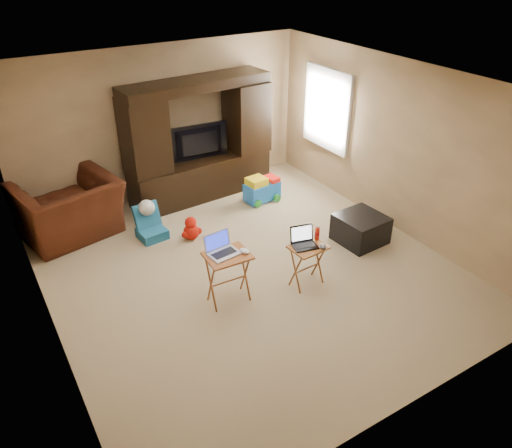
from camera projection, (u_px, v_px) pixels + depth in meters
floor at (248, 269)px, 6.77m from camera, size 5.50×5.50×0.00m
ceiling at (247, 84)px, 5.51m from camera, size 5.50×5.50×0.00m
wall_back at (162, 123)px, 8.16m from camera, size 5.00×0.00×5.00m
wall_front at (417, 310)px, 4.11m from camera, size 5.00×0.00×5.00m
wall_left at (34, 242)px, 5.01m from camera, size 0.00×5.50×5.50m
wall_right at (395, 146)px, 7.27m from camera, size 0.00×5.50×5.50m
window_pane at (328, 109)px, 8.32m from camera, size 0.00×1.20×1.20m
window_frame at (327, 109)px, 8.31m from camera, size 0.06×1.14×1.34m
entertainment_center at (199, 140)px, 8.18m from camera, size 2.48×0.76×2.00m
television at (200, 144)px, 8.16m from camera, size 1.02×0.21×0.58m
recliner at (69, 209)px, 7.31m from camera, size 1.57×1.44×0.88m
child_rocker at (151, 223)px, 7.32m from camera, size 0.43×0.48×0.51m
plush_toy at (191, 228)px, 7.34m from camera, size 0.33×0.27×0.37m
push_toy at (262, 188)px, 8.39m from camera, size 0.64×0.49×0.45m
ottoman at (360, 229)px, 7.28m from camera, size 0.67×0.67×0.41m
tray_table_left at (228, 278)px, 6.02m from camera, size 0.54×0.44×0.67m
tray_table_right at (307, 265)px, 6.33m from camera, size 0.46×0.38×0.57m
laptop_left at (224, 246)px, 5.79m from camera, size 0.38×0.33×0.24m
laptop_right at (305, 238)px, 6.12m from camera, size 0.35×0.31×0.24m
mouse_left at (244, 251)px, 5.87m from camera, size 0.12×0.15×0.06m
mouse_right at (323, 246)px, 6.15m from camera, size 0.11×0.13×0.05m
water_bottle at (317, 233)px, 6.29m from camera, size 0.06×0.06×0.18m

